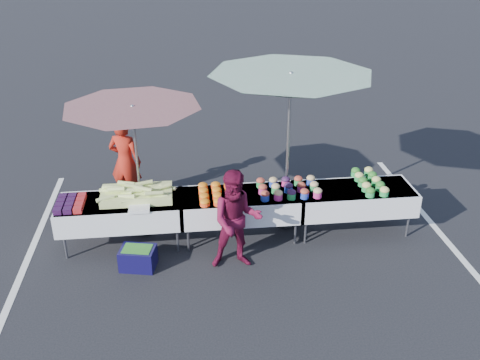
{
  "coord_description": "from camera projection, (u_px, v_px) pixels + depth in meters",
  "views": [
    {
      "loc": [
        -0.83,
        -7.16,
        4.53
      ],
      "look_at": [
        0.0,
        0.0,
        1.0
      ],
      "focal_mm": 40.0,
      "sensor_mm": 36.0,
      "label": 1
    }
  ],
  "objects": [
    {
      "name": "ground",
      "position": [
        240.0,
        237.0,
        8.47
      ],
      "size": [
        80.0,
        80.0,
        0.0
      ],
      "primitive_type": "plane",
      "color": "black"
    },
    {
      "name": "stripe_left",
      "position": [
        32.0,
        249.0,
        8.14
      ],
      "size": [
        0.1,
        5.0,
        0.0
      ],
      "primitive_type": "cube",
      "color": "silver",
      "rests_on": "ground"
    },
    {
      "name": "stripe_right",
      "position": [
        433.0,
        224.0,
        8.8
      ],
      "size": [
        0.1,
        5.0,
        0.0
      ],
      "primitive_type": "cube",
      "color": "silver",
      "rests_on": "ground"
    },
    {
      "name": "table_left",
      "position": [
        121.0,
        211.0,
        8.03
      ],
      "size": [
        1.86,
        0.81,
        0.75
      ],
      "color": "white",
      "rests_on": "ground"
    },
    {
      "name": "table_center",
      "position": [
        240.0,
        204.0,
        8.21
      ],
      "size": [
        1.86,
        0.81,
        0.75
      ],
      "color": "white",
      "rests_on": "ground"
    },
    {
      "name": "table_right",
      "position": [
        354.0,
        198.0,
        8.4
      ],
      "size": [
        1.86,
        0.81,
        0.75
      ],
      "color": "white",
      "rests_on": "ground"
    },
    {
      "name": "berry_punnets",
      "position": [
        70.0,
        203.0,
        7.81
      ],
      "size": [
        0.4,
        0.54,
        0.08
      ],
      "color": "black",
      "rests_on": "table_left"
    },
    {
      "name": "corn_pile",
      "position": [
        137.0,
        194.0,
        7.98
      ],
      "size": [
        1.16,
        0.57,
        0.26
      ],
      "color": "#CFD76E",
      "rests_on": "table_left"
    },
    {
      "name": "plastic_bags",
      "position": [
        139.0,
        208.0,
        7.7
      ],
      "size": [
        0.3,
        0.25,
        0.05
      ],
      "primitive_type": "cube",
      "color": "white",
      "rests_on": "table_left"
    },
    {
      "name": "carrot_bowls",
      "position": [
        217.0,
        193.0,
        8.07
      ],
      "size": [
        0.55,
        0.69,
        0.11
      ],
      "color": "#FF491C",
      "rests_on": "table_center"
    },
    {
      "name": "potato_cups",
      "position": [
        289.0,
        187.0,
        8.18
      ],
      "size": [
        0.94,
        0.58,
        0.16
      ],
      "color": "#253EAC",
      "rests_on": "table_right"
    },
    {
      "name": "bean_baskets",
      "position": [
        369.0,
        181.0,
        8.39
      ],
      "size": [
        0.36,
        0.86,
        0.15
      ],
      "color": "green",
      "rests_on": "table_right"
    },
    {
      "name": "vendor",
      "position": [
        125.0,
        161.0,
        9.17
      ],
      "size": [
        0.67,
        0.56,
        1.57
      ],
      "primitive_type": "imported",
      "rotation": [
        0.0,
        0.0,
        2.76
      ],
      "color": "#A92013",
      "rests_on": "ground"
    },
    {
      "name": "customer",
      "position": [
        237.0,
        220.0,
        7.46
      ],
      "size": [
        0.74,
        0.59,
        1.49
      ],
      "primitive_type": "imported",
      "rotation": [
        0.0,
        0.0,
        -0.03
      ],
      "color": "maroon",
      "rests_on": "ground"
    },
    {
      "name": "umbrella_left",
      "position": [
        133.0,
        118.0,
        7.82
      ],
      "size": [
        2.53,
        2.53,
        2.11
      ],
      "rotation": [
        0.0,
        0.0,
        -0.26
      ],
      "color": "black",
      "rests_on": "ground"
    },
    {
      "name": "umbrella_right",
      "position": [
        291.0,
        87.0,
        7.9
      ],
      "size": [
        2.59,
        2.59,
        2.53
      ],
      "rotation": [
        0.0,
        0.0,
        0.05
      ],
      "color": "black",
      "rests_on": "ground"
    },
    {
      "name": "storage_bin",
      "position": [
        138.0,
        257.0,
        7.66
      ],
      "size": [
        0.56,
        0.46,
        0.32
      ],
      "rotation": [
        0.0,
        0.0,
        -0.22
      ],
      "color": "#0E0B38",
      "rests_on": "ground"
    }
  ]
}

